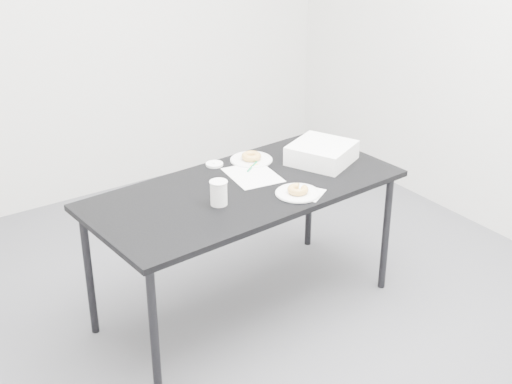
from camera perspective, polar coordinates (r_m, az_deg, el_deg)
floor at (r=3.72m, az=-1.70°, el=-11.44°), size 4.00×4.00×0.00m
wall_back at (r=4.86m, az=-15.21°, el=14.21°), size 4.00×0.02×2.70m
table at (r=3.58m, az=-0.92°, el=-0.40°), size 1.64×0.85×0.73m
scorecard at (r=3.68m, az=-0.26°, el=1.37°), size 0.27×0.33×0.00m
logo_patch at (r=3.79m, az=-0.15°, el=2.15°), size 0.05×0.05×0.00m
pen at (r=3.77m, az=-0.29°, el=2.07°), size 0.12×0.09×0.01m
napkin at (r=3.50m, az=4.07°, el=-0.09°), size 0.21×0.21×0.00m
plate_near at (r=3.48m, az=3.36°, el=-0.09°), size 0.22×0.22×0.01m
donut_near at (r=3.47m, az=3.37°, el=0.20°), size 0.14×0.14×0.03m
plate_far at (r=3.86m, az=-0.38°, el=2.59°), size 0.23×0.23×0.01m
donut_far at (r=3.86m, az=-0.38°, el=2.88°), size 0.13×0.13×0.04m
coffee_cup at (r=3.36m, az=-3.00°, el=-0.06°), size 0.08×0.08×0.12m
cup_lid at (r=3.81m, az=-3.34°, el=2.23°), size 0.09×0.09×0.01m
bakery_box at (r=3.85m, az=5.28°, el=3.14°), size 0.40×0.40×0.10m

